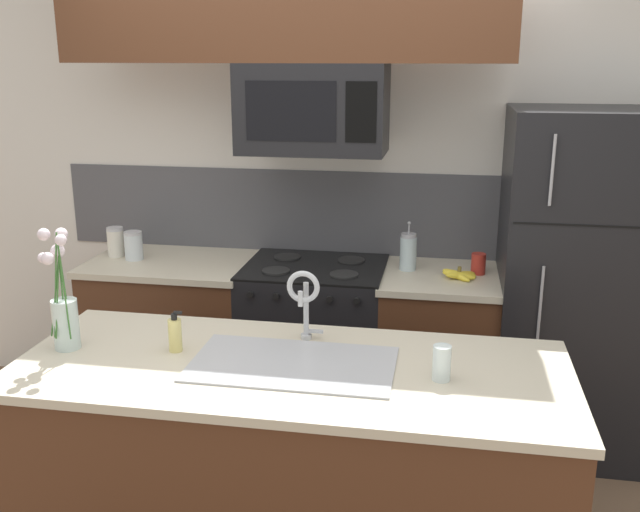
% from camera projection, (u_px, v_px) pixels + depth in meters
% --- Properties ---
extents(rear_partition, '(5.20, 0.10, 2.60)m').
position_uv_depth(rear_partition, '(378.00, 187.00, 4.07)').
color(rear_partition, silver).
rests_on(rear_partition, ground).
extents(splash_band, '(3.13, 0.01, 0.48)m').
position_uv_depth(splash_band, '(325.00, 212.00, 4.11)').
color(splash_band, '#4C4C51').
rests_on(splash_band, rear_partition).
extents(back_counter_left, '(0.92, 0.65, 0.91)m').
position_uv_depth(back_counter_left, '(176.00, 335.00, 4.13)').
color(back_counter_left, '#4C2B19').
rests_on(back_counter_left, ground).
extents(back_counter_right, '(0.63, 0.65, 0.91)m').
position_uv_depth(back_counter_right, '(437.00, 354.00, 3.87)').
color(back_counter_right, '#4C2B19').
rests_on(back_counter_right, ground).
extents(stove_range, '(0.76, 0.64, 0.93)m').
position_uv_depth(stove_range, '(315.00, 344.00, 3.99)').
color(stove_range, black).
rests_on(stove_range, ground).
extents(microwave, '(0.74, 0.40, 0.45)m').
position_uv_depth(microwave, '(313.00, 109.00, 3.62)').
color(microwave, black).
extents(refrigerator, '(0.84, 0.74, 1.78)m').
position_uv_depth(refrigerator, '(583.00, 285.00, 3.65)').
color(refrigerator, black).
rests_on(refrigerator, ground).
extents(storage_jar_tall, '(0.09, 0.09, 0.17)m').
position_uv_depth(storage_jar_tall, '(116.00, 242.00, 4.07)').
color(storage_jar_tall, silver).
rests_on(storage_jar_tall, back_counter_left).
extents(storage_jar_medium, '(0.10, 0.10, 0.16)m').
position_uv_depth(storage_jar_medium, '(134.00, 246.00, 4.01)').
color(storage_jar_medium, silver).
rests_on(storage_jar_medium, back_counter_left).
extents(banana_bunch, '(0.19, 0.15, 0.08)m').
position_uv_depth(banana_bunch, '(459.00, 275.00, 3.67)').
color(banana_bunch, yellow).
rests_on(banana_bunch, back_counter_right).
extents(french_press, '(0.09, 0.09, 0.27)m').
position_uv_depth(french_press, '(408.00, 252.00, 3.81)').
color(french_press, silver).
rests_on(french_press, back_counter_right).
extents(coffee_tin, '(0.08, 0.08, 0.11)m').
position_uv_depth(coffee_tin, '(478.00, 264.00, 3.75)').
color(coffee_tin, '#B22D23').
rests_on(coffee_tin, back_counter_right).
extents(island_counter, '(2.08, 0.84, 0.91)m').
position_uv_depth(island_counter, '(292.00, 472.00, 2.78)').
color(island_counter, '#4C2B19').
rests_on(island_counter, ground).
extents(kitchen_sink, '(0.76, 0.44, 0.16)m').
position_uv_depth(kitchen_sink, '(293.00, 382.00, 2.68)').
color(kitchen_sink, '#ADAFB5').
rests_on(kitchen_sink, island_counter).
extents(sink_faucet, '(0.14, 0.14, 0.31)m').
position_uv_depth(sink_faucet, '(304.00, 296.00, 2.81)').
color(sink_faucet, '#B7BABF').
rests_on(sink_faucet, island_counter).
extents(dish_soap_bottle, '(0.06, 0.05, 0.16)m').
position_uv_depth(dish_soap_bottle, '(175.00, 334.00, 2.77)').
color(dish_soap_bottle, '#DBCC75').
rests_on(dish_soap_bottle, island_counter).
extents(drinking_glass, '(0.07, 0.07, 0.13)m').
position_uv_depth(drinking_glass, '(442.00, 363.00, 2.52)').
color(drinking_glass, silver).
rests_on(drinking_glass, island_counter).
extents(flower_vase, '(0.13, 0.13, 0.50)m').
position_uv_depth(flower_vase, '(64.00, 311.00, 2.77)').
color(flower_vase, silver).
rests_on(flower_vase, island_counter).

